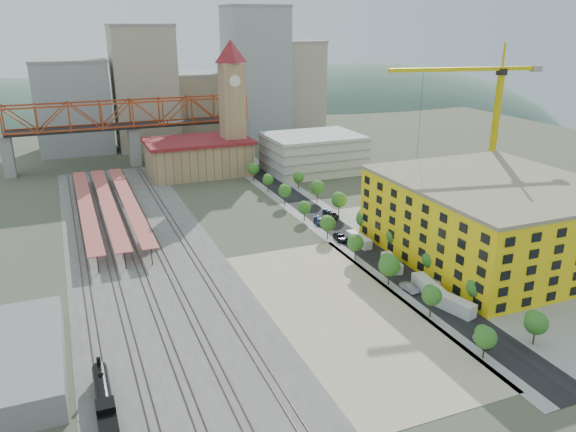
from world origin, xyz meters
name	(u,v)px	position (x,y,z in m)	size (l,w,h in m)	color
ground	(298,251)	(0.00, 0.00, 0.00)	(400.00, 400.00, 0.00)	#474C38
ballast_strip	(140,247)	(-36.00, 17.50, 0.03)	(36.00, 165.00, 0.06)	#605E59
dirt_lot	(342,311)	(-4.00, -31.50, 0.03)	(28.00, 67.00, 0.06)	tan
street_asphalt	(329,223)	(16.00, 15.00, 0.03)	(12.00, 170.00, 0.06)	black
sidewalk_west	(312,226)	(10.50, 15.00, 0.02)	(3.00, 170.00, 0.04)	gray
sidewalk_east	(347,221)	(21.50, 15.00, 0.02)	(3.00, 170.00, 0.04)	gray
construction_pad	(498,253)	(45.00, -20.00, 0.03)	(50.00, 90.00, 0.06)	gray
rail_tracks	(133,247)	(-37.80, 17.50, 0.15)	(26.56, 160.00, 0.18)	#382B23
platform_canopies	(108,203)	(-41.00, 45.00, 3.99)	(16.00, 80.00, 4.12)	#C34B4E
station_hall	(199,156)	(-5.00, 82.00, 6.67)	(38.00, 24.00, 13.10)	tan
clock_tower	(232,95)	(8.00, 79.99, 28.70)	(12.00, 12.00, 52.00)	tan
parking_garage	(313,153)	(36.00, 70.00, 7.00)	(34.00, 26.00, 14.00)	silver
truss_bridge	(132,117)	(-25.00, 105.00, 18.86)	(94.00, 9.60, 25.60)	gray
construction_building	(493,219)	(42.00, -20.00, 9.41)	(44.60, 50.60, 18.80)	#FFF415
street_trees	(346,235)	(16.00, 5.00, 0.00)	(15.40, 124.40, 8.00)	#32651E
skyline	(192,92)	(7.47, 142.31, 22.81)	(133.00, 46.00, 60.00)	#9EA0A3
distant_hills	(214,215)	(45.28, 260.00, -79.54)	(647.00, 264.00, 227.00)	#4C6B59
locomotive	(105,402)	(-50.00, -45.56, 1.88)	(2.61, 20.11, 5.03)	black
tower_crane	(487,110)	(62.49, 9.26, 29.90)	(44.84, 10.26, 48.45)	gold
site_trailer_a	(451,303)	(16.00, -39.06, 1.40)	(2.70, 10.25, 2.81)	silver
site_trailer_b	(429,288)	(16.00, -31.72, 1.40)	(2.69, 10.23, 2.80)	silver
site_trailer_c	(392,263)	(16.00, -17.51, 1.18)	(2.26, 8.60, 2.35)	silver
site_trailer_d	(359,240)	(16.00, -1.92, 1.23)	(2.37, 9.00, 2.46)	silver
car_0	(481,341)	(13.00, -51.57, 0.67)	(1.57, 3.90, 1.33)	white
car_1	(409,288)	(13.00, -29.15, 0.78)	(1.65, 4.72, 1.56)	gray
car_2	(341,237)	(13.00, 2.31, 0.79)	(2.63, 5.70, 1.58)	black
car_3	(319,222)	(13.00, 15.53, 0.78)	(2.18, 5.37, 1.56)	navy
car_4	(461,302)	(19.00, -38.41, 0.73)	(1.73, 4.31, 1.47)	#BCBCBC
car_5	(436,285)	(19.00, -30.25, 0.78)	(1.65, 4.74, 1.56)	#ACADB2
car_6	(332,215)	(19.00, 19.12, 0.78)	(2.59, 5.63, 1.56)	black
car_7	(328,213)	(19.00, 21.88, 0.65)	(1.83, 4.50, 1.31)	#1A324C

